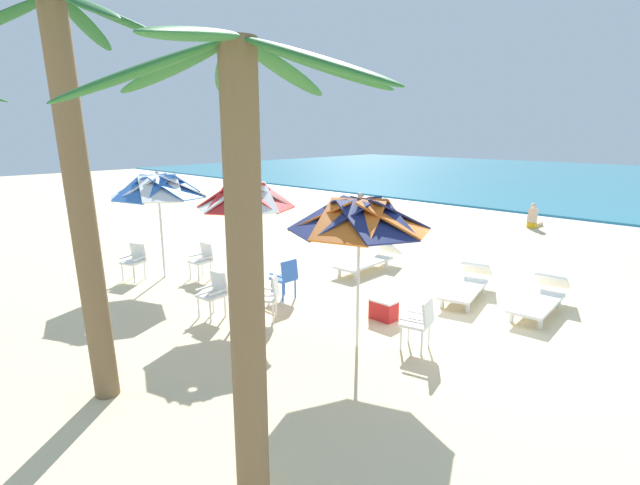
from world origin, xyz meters
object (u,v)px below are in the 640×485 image
Objects in this scene: plastic_chair_5 at (202,258)px; sun_lounger_0 at (540,299)px; beach_umbrella_1 at (246,197)px; beach_umbrella_0 at (359,216)px; sun_lounger_1 at (466,285)px; beach_umbrella_2 at (158,187)px; sun_lounger_2 at (368,260)px; cooler_box at (384,309)px; plastic_chair_2 at (269,295)px; palm_tree_1 at (76,172)px; beachgoer_seated at (534,220)px; plastic_chair_0 at (420,321)px; plastic_chair_4 at (135,259)px; plastic_chair_1 at (214,292)px; plastic_chair_3 at (285,276)px; palm_tree_2 at (245,225)px.

sun_lounger_0 is (6.74, 3.35, -0.22)m from plastic_chair_5.
beach_umbrella_1 is 2.81m from plastic_chair_5.
beach_umbrella_0 is 1.15× the size of sun_lounger_1.
beach_umbrella_2 is 8.69m from sun_lounger_0.
beach_umbrella_0 is 5.89m from beach_umbrella_2.
plastic_chair_5 reaches higher than sun_lounger_2.
beach_umbrella_0 reaches higher than cooler_box.
sun_lounger_0 is at bearing 50.33° from cooler_box.
palm_tree_1 reaches higher than plastic_chair_2.
beachgoer_seated is (3.42, 11.98, -0.20)m from plastic_chair_5.
sun_lounger_2 is (-2.64, 3.65, -1.92)m from beach_umbrella_0.
plastic_chair_2 is 4.29m from sun_lounger_1.
plastic_chair_4 is (-7.04, -1.44, 0.00)m from plastic_chair_0.
beach_umbrella_0 is 6.52m from plastic_chair_4.
plastic_chair_2 is 0.34× the size of beach_umbrella_2.
beachgoer_seated is (-0.20, 15.91, -2.72)m from palm_tree_1.
plastic_chair_2 is at bearing 33.90° from plastic_chair_1.
sun_lounger_0 is at bearing 35.06° from plastic_chair_3.
sun_lounger_1 is at bearing 75.79° from cooler_box.
cooler_box is at bearing -46.73° from sun_lounger_2.
palm_tree_2 is 5.64m from cooler_box.
palm_tree_1 is at bearing -37.19° from beach_umbrella_2.
plastic_chair_1 and plastic_chair_3 have the same top height.
plastic_chair_1 reaches higher than sun_lounger_2.
plastic_chair_2 is at bearing -10.72° from plastic_chair_5.
beach_umbrella_1 is 3.98m from palm_tree_1.
sun_lounger_2 is (3.24, 3.92, -1.92)m from beach_umbrella_2.
plastic_chair_5 is at bearing 150.81° from palm_tree_2.
plastic_chair_0 is 1.00× the size of plastic_chair_4.
plastic_chair_5 is at bearing 152.07° from plastic_chair_1.
plastic_chair_1 is 0.20× the size of palm_tree_2.
plastic_chair_0 and plastic_chair_3 have the same top height.
plastic_chair_0 is at bearing 17.72° from plastic_chair_2.
cooler_box is 11.14m from beachgoer_seated.
beach_umbrella_0 is 1.19× the size of sun_lounger_2.
palm_tree_1 reaches higher than sun_lounger_2.
plastic_chair_3 is 3.85m from beach_umbrella_2.
palm_tree_1 is at bearing -76.05° from plastic_chair_3.
plastic_chair_3 and plastic_chair_5 have the same top height.
palm_tree_1 reaches higher than plastic_chair_3.
beach_umbrella_1 is 3.04× the size of plastic_chair_2.
beach_umbrella_0 is 2.97× the size of plastic_chair_3.
beach_umbrella_0 is 4.46m from sun_lounger_0.
beach_umbrella_0 is 2.78× the size of beachgoer_seated.
sun_lounger_1 is 2.27m from cooler_box.
sun_lounger_1 is (6.40, 4.29, -0.22)m from plastic_chair_4.
beach_umbrella_0 is at bearing -82.12° from beachgoer_seated.
plastic_chair_5 is at bearing 169.28° from plastic_chair_2.
sun_lounger_2 is (-0.69, 3.91, -0.22)m from plastic_chair_2.
beach_umbrella_2 is 1.18× the size of sun_lounger_0.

